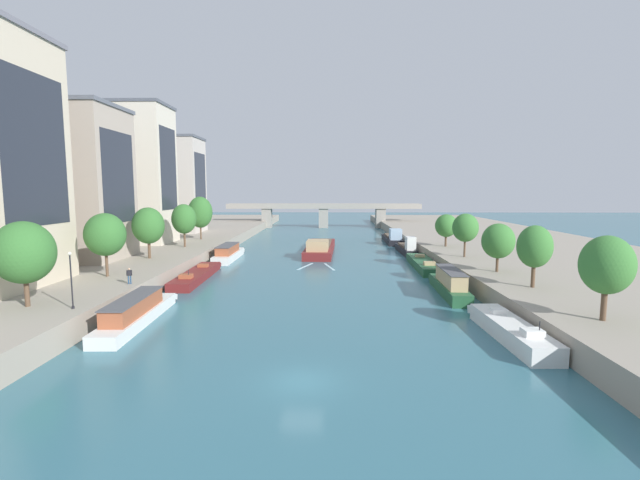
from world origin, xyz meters
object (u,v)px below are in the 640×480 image
Objects in this scene: tree_left_third at (24,253)px; tree_right_second at (607,265)px; moored_boat_right_downstream at (423,264)px; moored_boat_left_lone at (197,275)px; moored_boat_left_far at (228,253)px; tree_right_past_mid at (535,247)px; tree_right_by_lamp at (498,241)px; tree_right_midway at (446,226)px; tree_left_second at (148,226)px; bridge_far at (324,212)px; person_on_quay at (129,275)px; tree_right_nearest at (465,228)px; tree_left_past_mid at (200,212)px; lamppost_left_bank at (71,278)px; moored_boat_right_midway at (393,238)px; moored_boat_left_midway at (136,312)px; tree_left_by_lamp at (184,219)px; moored_boat_right_end at (407,248)px; tree_left_far at (105,235)px; barge_midriver at (320,248)px; moored_boat_right_near at (449,284)px; moored_boat_right_gap_after at (510,330)px.

tree_left_third is 44.23m from tree_right_second.
moored_boat_left_lone is at bearing -164.08° from moored_boat_right_downstream.
moored_boat_left_far is 2.24× the size of tree_right_past_mid.
moored_boat_left_far is 46.86m from tree_right_past_mid.
tree_right_by_lamp is 1.04× the size of tree_right_midway.
tree_right_by_lamp reaches higher than moored_boat_left_lone.
bridge_far is at bearing 72.70° from tree_left_second.
tree_left_second is at bearing 105.99° from person_on_quay.
tree_right_nearest is 3.75× the size of person_on_quay.
tree_left_past_mid is (-38.33, 18.71, 6.59)m from moored_boat_right_downstream.
lamppost_left_bank is at bearing -85.23° from tree_left_past_mid.
tree_right_midway is at bearing 89.67° from tree_right_by_lamp.
tree_right_midway reaches higher than moored_boat_right_midway.
moored_boat_right_midway reaches higher than moored_boat_left_midway.
tree_right_by_lamp is 0.91× the size of tree_right_nearest.
tree_right_past_mid is 93.71m from bridge_far.
tree_left_third is 0.98× the size of tree_left_by_lamp.
moored_boat_right_end is 50.19m from tree_left_far.
tree_left_far is at bearing -129.27° from moored_boat_left_lone.
tree_right_midway is (0.13, 22.85, -0.10)m from tree_right_by_lamp.
person_on_quay is at bearing -169.28° from tree_right_by_lamp.
barge_midriver is at bearing 55.37° from tree_left_far.
moored_boat_right_near is 26.73m from tree_right_midway.
tree_right_midway is 56.06m from lamppost_left_bank.
moored_boat_right_midway is at bearing 90.11° from moored_boat_right_downstream.
barge_midriver is 1.43× the size of moored_boat_right_downstream.
tree_left_by_lamp reaches higher than moored_boat_right_downstream.
moored_boat_right_end is 43.65m from tree_left_second.
tree_left_past_mid reaches higher than tree_left_by_lamp.
tree_left_far is 13.70m from lamppost_left_bank.
tree_right_midway is at bearing 2.76° from moored_boat_left_far.
moored_boat_left_far is 48.91m from moored_boat_right_gap_after.
tree_right_nearest is at bearing -13.30° from tree_left_by_lamp.
moored_boat_left_lone is at bearing -67.28° from tree_left_by_lamp.
moored_boat_right_near reaches higher than moored_boat_left_midway.
barge_midriver is at bearing 125.85° from tree_right_by_lamp.
tree_left_past_mid is (-7.85, 11.48, 6.14)m from moored_boat_left_far.
moored_boat_right_midway is at bearing 17.66° from tree_left_past_mid.
moored_boat_right_downstream is 40.09m from person_on_quay.
moored_boat_right_midway is at bearing -68.01° from bridge_far.
tree_right_past_mid is (36.26, -29.26, 4.96)m from moored_boat_left_far.
tree_right_by_lamp reaches higher than moored_boat_right_end.
tree_left_second is 44.96m from tree_right_by_lamp.
moored_boat_left_midway is at bearing -70.38° from tree_left_second.
tree_left_past_mid reaches higher than tree_left_far.
tree_right_past_mid is 31.00m from tree_right_midway.
moored_boat_left_lone is 1.21× the size of moored_boat_left_far.
tree_right_by_lamp is at bearing -75.84° from bridge_far.
tree_left_by_lamp is at bearing 134.56° from moored_boat_right_gap_after.
lamppost_left_bank reaches higher than moored_boat_right_end.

